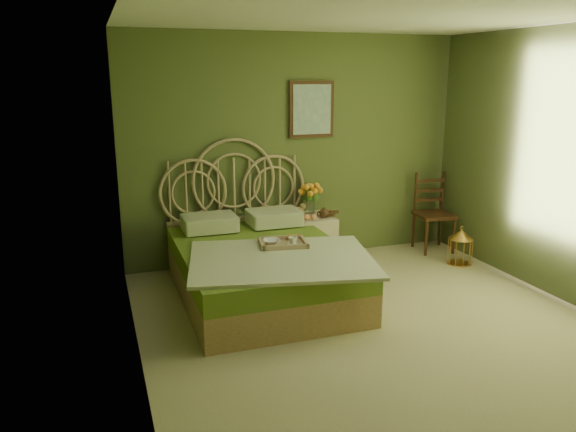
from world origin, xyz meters
name	(u,v)px	position (x,y,z in m)	size (l,w,h in m)	color
floor	(386,335)	(0.00, 0.00, 0.00)	(4.50, 4.50, 0.00)	tan
ceiling	(401,10)	(0.00, 0.00, 2.60)	(4.50, 4.50, 0.00)	silver
wall_back	(296,149)	(0.00, 2.25, 1.30)	(4.00, 4.00, 0.00)	#4F5D31
wall_left	(132,203)	(-2.00, 0.00, 1.30)	(4.50, 4.50, 0.00)	#4F5D31
wall_art	(312,109)	(0.18, 2.22, 1.75)	(0.54, 0.04, 0.64)	#321E0D
bed	(260,264)	(-0.75, 1.21, 0.31)	(1.84, 2.33, 1.44)	tan
nightstand	(310,233)	(0.09, 1.99, 0.35)	(0.50, 0.50, 0.98)	beige
chair	(431,207)	(1.70, 1.98, 0.53)	(0.47, 0.47, 0.96)	#321E0D
birdcage	(460,247)	(1.70, 1.35, 0.20)	(0.27, 0.27, 0.41)	gold
book_lower	(324,214)	(0.26, 2.00, 0.56)	(0.15, 0.21, 0.02)	#381E0F
book_upper	(324,212)	(0.26, 2.00, 0.58)	(0.16, 0.21, 0.02)	#472819
cereal_bowl	(271,241)	(-0.66, 1.11, 0.57)	(0.16, 0.16, 0.04)	white
coffee_cup	(293,241)	(-0.48, 1.00, 0.59)	(0.08, 0.08, 0.08)	white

